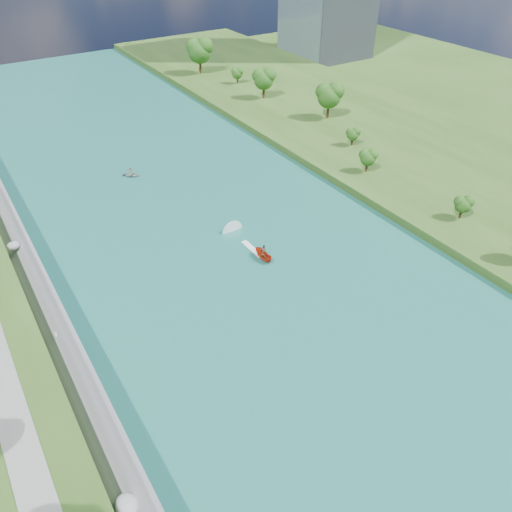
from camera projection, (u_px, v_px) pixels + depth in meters
ground at (290, 317)px, 63.37m from camera, size 260.00×260.00×0.00m
river_water at (214, 242)px, 76.87m from camera, size 55.00×240.00×0.10m
berm_east at (434, 161)px, 98.05m from camera, size 44.00×240.00×1.50m
riprap_bank at (40, 297)px, 63.85m from camera, size 3.91×236.00×4.05m
trees_east at (326, 114)px, 103.76m from camera, size 17.91×142.14×11.35m
motorboat at (256, 249)px, 74.32m from camera, size 3.60×18.59×1.94m
raft at (131, 174)px, 94.12m from camera, size 3.91×3.94×1.72m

